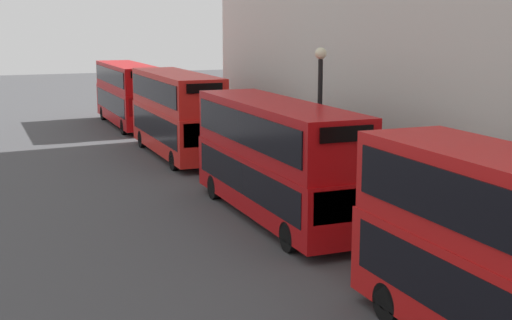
{
  "coord_description": "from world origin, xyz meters",
  "views": [
    {
      "loc": [
        -8.71,
        -3.45,
        7.29
      ],
      "look_at": [
        0.48,
        19.36,
        2.49
      ],
      "focal_mm": 50.0,
      "sensor_mm": 36.0,
      "label": 1
    }
  ],
  "objects": [
    {
      "name": "bus_second_in_queue",
      "position": [
        1.6,
        20.23,
        2.42
      ],
      "size": [
        2.59,
        10.71,
        4.39
      ],
      "color": "#B20C0F",
      "rests_on": "ground"
    },
    {
      "name": "street_lamp",
      "position": [
        3.48,
        20.38,
        3.92
      ],
      "size": [
        0.44,
        0.44,
        6.33
      ],
      "color": "black",
      "rests_on": "ground"
    },
    {
      "name": "bus_third_in_queue",
      "position": [
        1.6,
        33.71,
        2.51
      ],
      "size": [
        2.59,
        10.21,
        4.56
      ],
      "color": "red",
      "rests_on": "ground"
    },
    {
      "name": "bus_trailing",
      "position": [
        1.6,
        46.24,
        2.4
      ],
      "size": [
        2.59,
        10.8,
        4.35
      ],
      "color": "#B20C0F",
      "rests_on": "ground"
    },
    {
      "name": "pedestrian",
      "position": [
        4.27,
        17.17,
        0.77
      ],
      "size": [
        0.36,
        0.36,
        1.67
      ],
      "color": "#334C6B",
      "rests_on": "ground"
    }
  ]
}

